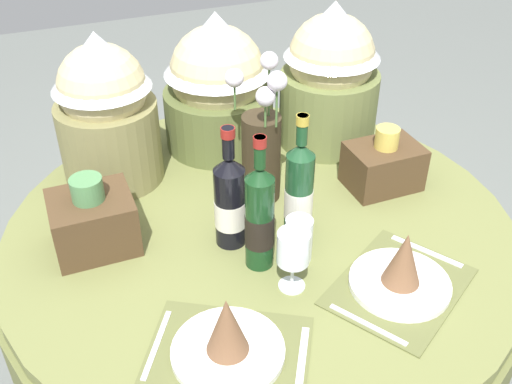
{
  "coord_description": "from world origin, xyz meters",
  "views": [
    {
      "loc": [
        -0.49,
        -1.19,
        1.77
      ],
      "look_at": [
        0.0,
        0.03,
        0.84
      ],
      "focal_mm": 42.3,
      "sensor_mm": 36.0,
      "label": 1
    }
  ],
  "objects_px": {
    "wine_bottle_left": "(299,191)",
    "wine_glass_left": "(293,249)",
    "woven_basket_side_right": "(383,165)",
    "gift_tub_back_left": "(105,105)",
    "tumbler_near_right": "(299,239)",
    "place_setting_right": "(402,272)",
    "wine_bottle_centre": "(260,218)",
    "dining_table": "(260,261)",
    "gift_tub_back_right": "(331,71)",
    "flower_vase": "(261,147)",
    "gift_tub_back_centre": "(218,79)",
    "place_setting_left": "(228,340)",
    "woven_basket_side_left": "(93,220)",
    "wine_bottle_rear": "(230,201)"
  },
  "relations": [
    {
      "from": "wine_bottle_left",
      "to": "wine_glass_left",
      "type": "relative_size",
      "value": 2.19
    },
    {
      "from": "woven_basket_side_right",
      "to": "gift_tub_back_left",
      "type": "bearing_deg",
      "value": 154.83
    },
    {
      "from": "woven_basket_side_right",
      "to": "wine_bottle_left",
      "type": "bearing_deg",
      "value": -160.7
    },
    {
      "from": "wine_bottle_left",
      "to": "tumbler_near_right",
      "type": "bearing_deg",
      "value": -113.9
    },
    {
      "from": "place_setting_right",
      "to": "woven_basket_side_right",
      "type": "relative_size",
      "value": 2.07
    },
    {
      "from": "wine_bottle_centre",
      "to": "tumbler_near_right",
      "type": "distance_m",
      "value": 0.13
    },
    {
      "from": "dining_table",
      "to": "wine_bottle_centre",
      "type": "height_order",
      "value": "wine_bottle_centre"
    },
    {
      "from": "wine_bottle_centre",
      "to": "gift_tub_back_right",
      "type": "height_order",
      "value": "gift_tub_back_right"
    },
    {
      "from": "flower_vase",
      "to": "gift_tub_back_centre",
      "type": "distance_m",
      "value": 0.34
    },
    {
      "from": "place_setting_left",
      "to": "place_setting_right",
      "type": "xyz_separation_m",
      "value": [
        0.45,
        0.04,
        0.0
      ]
    },
    {
      "from": "flower_vase",
      "to": "wine_bottle_left",
      "type": "xyz_separation_m",
      "value": [
        0.02,
        -0.2,
        -0.03
      ]
    },
    {
      "from": "gift_tub_back_centre",
      "to": "woven_basket_side_left",
      "type": "distance_m",
      "value": 0.62
    },
    {
      "from": "wine_glass_left",
      "to": "woven_basket_side_left",
      "type": "bearing_deg",
      "value": 140.99
    },
    {
      "from": "place_setting_right",
      "to": "wine_bottle_rear",
      "type": "relative_size",
      "value": 1.27
    },
    {
      "from": "place_setting_left",
      "to": "tumbler_near_right",
      "type": "distance_m",
      "value": 0.35
    },
    {
      "from": "wine_bottle_rear",
      "to": "gift_tub_back_left",
      "type": "height_order",
      "value": "gift_tub_back_left"
    },
    {
      "from": "gift_tub_back_left",
      "to": "gift_tub_back_centre",
      "type": "distance_m",
      "value": 0.37
    },
    {
      "from": "flower_vase",
      "to": "gift_tub_back_centre",
      "type": "height_order",
      "value": "gift_tub_back_centre"
    },
    {
      "from": "gift_tub_back_left",
      "to": "woven_basket_side_left",
      "type": "height_order",
      "value": "gift_tub_back_left"
    },
    {
      "from": "wine_bottle_centre",
      "to": "tumbler_near_right",
      "type": "relative_size",
      "value": 3.07
    },
    {
      "from": "place_setting_left",
      "to": "wine_bottle_rear",
      "type": "relative_size",
      "value": 1.27
    },
    {
      "from": "flower_vase",
      "to": "wine_bottle_centre",
      "type": "height_order",
      "value": "flower_vase"
    },
    {
      "from": "place_setting_right",
      "to": "tumbler_near_right",
      "type": "xyz_separation_m",
      "value": [
        -0.18,
        0.19,
        0.01
      ]
    },
    {
      "from": "wine_bottle_left",
      "to": "woven_basket_side_left",
      "type": "bearing_deg",
      "value": 163.32
    },
    {
      "from": "place_setting_right",
      "to": "wine_glass_left",
      "type": "height_order",
      "value": "same"
    },
    {
      "from": "gift_tub_back_right",
      "to": "woven_basket_side_left",
      "type": "height_order",
      "value": "gift_tub_back_right"
    },
    {
      "from": "dining_table",
      "to": "wine_glass_left",
      "type": "bearing_deg",
      "value": -95.43
    },
    {
      "from": "place_setting_left",
      "to": "gift_tub_back_centre",
      "type": "bearing_deg",
      "value": 72.04
    },
    {
      "from": "flower_vase",
      "to": "woven_basket_side_right",
      "type": "bearing_deg",
      "value": -13.01
    },
    {
      "from": "gift_tub_back_right",
      "to": "wine_bottle_centre",
      "type": "bearing_deg",
      "value": -131.88
    },
    {
      "from": "wine_bottle_rear",
      "to": "wine_glass_left",
      "type": "xyz_separation_m",
      "value": [
        0.08,
        -0.21,
        -0.01
      ]
    },
    {
      "from": "dining_table",
      "to": "gift_tub_back_left",
      "type": "bearing_deg",
      "value": 130.5
    },
    {
      "from": "place_setting_left",
      "to": "tumbler_near_right",
      "type": "bearing_deg",
      "value": 40.27
    },
    {
      "from": "tumbler_near_right",
      "to": "wine_bottle_centre",
      "type": "bearing_deg",
      "value": 169.67
    },
    {
      "from": "place_setting_left",
      "to": "wine_bottle_left",
      "type": "bearing_deg",
      "value": 45.73
    },
    {
      "from": "wine_bottle_centre",
      "to": "woven_basket_side_left",
      "type": "distance_m",
      "value": 0.43
    },
    {
      "from": "gift_tub_back_centre",
      "to": "wine_bottle_rear",
      "type": "bearing_deg",
      "value": -105.8
    },
    {
      "from": "gift_tub_back_centre",
      "to": "gift_tub_back_right",
      "type": "xyz_separation_m",
      "value": [
        0.33,
        -0.11,
        0.02
      ]
    },
    {
      "from": "place_setting_left",
      "to": "woven_basket_side_right",
      "type": "height_order",
      "value": "woven_basket_side_right"
    },
    {
      "from": "gift_tub_back_right",
      "to": "wine_bottle_rear",
      "type": "bearing_deg",
      "value": -141.2
    },
    {
      "from": "flower_vase",
      "to": "gift_tub_back_left",
      "type": "relative_size",
      "value": 0.96
    },
    {
      "from": "tumbler_near_right",
      "to": "wine_bottle_rear",
      "type": "bearing_deg",
      "value": 137.2
    },
    {
      "from": "gift_tub_back_left",
      "to": "woven_basket_side_left",
      "type": "distance_m",
      "value": 0.36
    },
    {
      "from": "wine_glass_left",
      "to": "gift_tub_back_left",
      "type": "distance_m",
      "value": 0.71
    },
    {
      "from": "wine_bottle_left",
      "to": "flower_vase",
      "type": "bearing_deg",
      "value": 96.98
    },
    {
      "from": "dining_table",
      "to": "woven_basket_side_left",
      "type": "relative_size",
      "value": 6.83
    },
    {
      "from": "dining_table",
      "to": "gift_tub_back_left",
      "type": "height_order",
      "value": "gift_tub_back_left"
    },
    {
      "from": "wine_glass_left",
      "to": "gift_tub_back_right",
      "type": "distance_m",
      "value": 0.72
    },
    {
      "from": "gift_tub_back_left",
      "to": "gift_tub_back_centre",
      "type": "height_order",
      "value": "gift_tub_back_left"
    },
    {
      "from": "dining_table",
      "to": "gift_tub_back_centre",
      "type": "relative_size",
      "value": 3.21
    }
  ]
}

